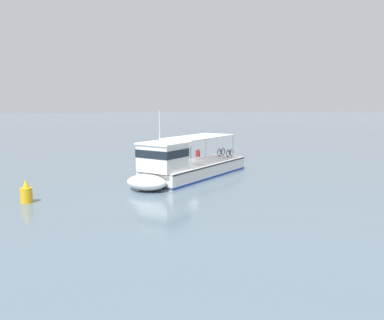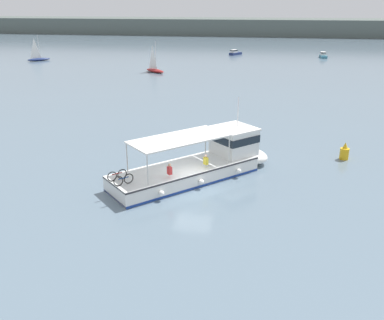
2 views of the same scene
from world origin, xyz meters
TOP-DOWN VIEW (x-y plane):
  - ground_plane at (0.00, 0.00)m, footprint 400.00×400.00m
  - ferry_main at (0.25, 2.55)m, footprint 11.02×11.32m
  - channel_buoy at (10.68, 7.95)m, footprint 0.70×0.70m

SIDE VIEW (x-z plane):
  - ground_plane at x=0.00m, z-range 0.00..0.00m
  - channel_buoy at x=10.68m, z-range -0.13..1.27m
  - ferry_main at x=0.25m, z-range -1.65..3.67m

